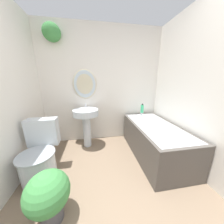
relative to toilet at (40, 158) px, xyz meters
The scene contains 7 objects.
wall_back 1.67m from the toilet, 49.73° to the left, with size 2.60×0.30×2.40m.
wall_right 2.40m from the toilet, ahead, with size 0.06×2.32×2.40m.
toilet is the anchor object (origin of this frame).
pedestal_sink 0.98m from the toilet, 51.74° to the left, with size 0.49×0.49×0.89m.
bathtub 1.83m from the toilet, ahead, with size 0.74×1.45×0.65m.
shampoo_bottle 2.01m from the toilet, 24.24° to the left, with size 0.07×0.07×0.20m.
potted_plant 0.62m from the toilet, 61.92° to the right, with size 0.40×0.40×0.54m.
Camera 1 is at (-0.22, -0.26, 1.34)m, focal length 18.00 mm.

